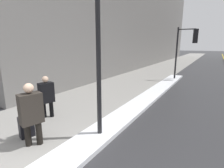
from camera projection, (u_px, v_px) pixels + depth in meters
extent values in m
cube|color=gray|center=(156.00, 71.00, 16.69)|extent=(4.00, 80.00, 0.01)
cube|color=white|center=(146.00, 99.00, 7.91)|extent=(0.87, 13.94, 0.12)
cylinder|color=black|center=(98.00, 55.00, 4.30)|extent=(0.12, 0.12, 4.46)
cylinder|color=black|center=(176.00, 54.00, 12.11)|extent=(0.11, 0.11, 3.62)
cylinder|color=black|center=(187.00, 29.00, 11.49)|extent=(1.10, 0.12, 0.07)
cube|color=black|center=(196.00, 36.00, 11.33)|extent=(0.31, 0.21, 0.90)
sphere|color=red|center=(196.00, 32.00, 11.37)|extent=(0.19, 0.19, 0.19)
sphere|color=orange|center=(196.00, 36.00, 11.44)|extent=(0.19, 0.19, 0.19)
sphere|color=green|center=(195.00, 41.00, 11.50)|extent=(0.19, 0.19, 0.19)
cylinder|color=black|center=(39.00, 129.00, 4.34)|extent=(0.15, 0.15, 0.85)
cylinder|color=black|center=(27.00, 130.00, 4.27)|extent=(0.15, 0.15, 0.85)
cube|color=#2D2823|center=(31.00, 109.00, 4.19)|extent=(0.44, 0.58, 0.75)
sphere|color=beige|center=(29.00, 88.00, 4.08)|extent=(0.23, 0.23, 0.23)
cylinder|color=black|center=(51.00, 106.00, 6.03)|extent=(0.14, 0.14, 0.78)
cylinder|color=black|center=(44.00, 107.00, 5.97)|extent=(0.14, 0.14, 0.78)
cube|color=black|center=(46.00, 93.00, 5.89)|extent=(0.40, 0.53, 0.68)
sphere|color=beige|center=(45.00, 79.00, 5.79)|extent=(0.21, 0.21, 0.21)
cube|color=black|center=(26.00, 127.00, 4.72)|extent=(0.31, 0.41, 0.60)
cylinder|color=#4C4C51|center=(25.00, 110.00, 4.61)|extent=(0.02, 0.02, 0.35)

